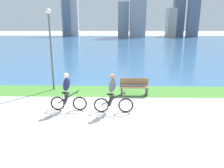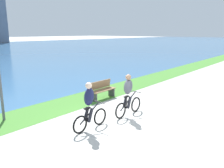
{
  "view_description": "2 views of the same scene",
  "coord_description": "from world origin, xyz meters",
  "px_view_note": "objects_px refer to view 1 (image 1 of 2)",
  "views": [
    {
      "loc": [
        1.15,
        -8.38,
        3.54
      ],
      "look_at": [
        0.91,
        0.84,
        1.03
      ],
      "focal_mm": 34.32,
      "sensor_mm": 36.0,
      "label": 1
    },
    {
      "loc": [
        -6.06,
        -5.04,
        3.27
      ],
      "look_at": [
        1.06,
        0.99,
        1.14
      ],
      "focal_mm": 36.44,
      "sensor_mm": 36.0,
      "label": 2
    }
  ],
  "objects_px": {
    "cyclist_lead": "(113,94)",
    "bench_near_path": "(134,87)",
    "cyclist_trailing": "(67,92)",
    "lamppost_tall": "(50,39)"
  },
  "relations": [
    {
      "from": "cyclist_lead",
      "to": "cyclist_trailing",
      "type": "xyz_separation_m",
      "value": [
        -1.94,
        0.2,
        -0.0
      ]
    },
    {
      "from": "bench_near_path",
      "to": "cyclist_lead",
      "type": "bearing_deg",
      "value": -114.09
    },
    {
      "from": "cyclist_trailing",
      "to": "bench_near_path",
      "type": "height_order",
      "value": "cyclist_trailing"
    },
    {
      "from": "cyclist_lead",
      "to": "bench_near_path",
      "type": "relative_size",
      "value": 1.12
    },
    {
      "from": "cyclist_trailing",
      "to": "lamppost_tall",
      "type": "height_order",
      "value": "lamppost_tall"
    },
    {
      "from": "cyclist_lead",
      "to": "lamppost_tall",
      "type": "distance_m",
      "value": 5.2
    },
    {
      "from": "cyclist_lead",
      "to": "bench_near_path",
      "type": "height_order",
      "value": "cyclist_lead"
    },
    {
      "from": "cyclist_lead",
      "to": "cyclist_trailing",
      "type": "bearing_deg",
      "value": 174.22
    },
    {
      "from": "cyclist_lead",
      "to": "bench_near_path",
      "type": "xyz_separation_m",
      "value": [
        1.08,
        2.41,
        -0.39
      ]
    },
    {
      "from": "cyclist_lead",
      "to": "bench_near_path",
      "type": "distance_m",
      "value": 2.66
    }
  ]
}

